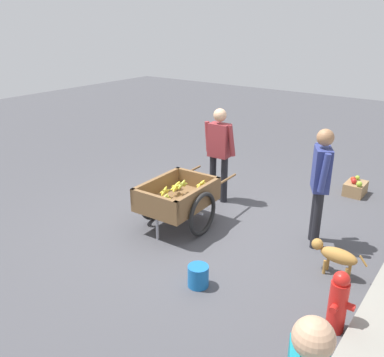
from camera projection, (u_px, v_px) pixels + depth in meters
name	position (u px, v px, depth m)	size (l,w,h in m)	color
ground_plane	(202.00, 225.00, 6.18)	(24.00, 24.00, 0.00)	#47474C
fruit_cart	(177.00, 199.00, 5.99)	(1.67, 0.96, 0.71)	brown
vendor_person	(219.00, 147.00, 6.69)	(0.21, 0.58, 1.56)	black
dog	(335.00, 255.00, 4.90)	(0.20, 0.67, 0.40)	#AD7A38
fire_hydrant	(338.00, 302.00, 3.99)	(0.25, 0.25, 0.67)	red
plastic_bucket	(198.00, 276.00, 4.74)	(0.24, 0.24, 0.26)	#1966B2
apple_crate	(355.00, 188.00, 7.20)	(0.44, 0.32, 0.32)	#99754C
bystander_person	(321.00, 178.00, 5.33)	(0.47, 0.35, 1.61)	black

